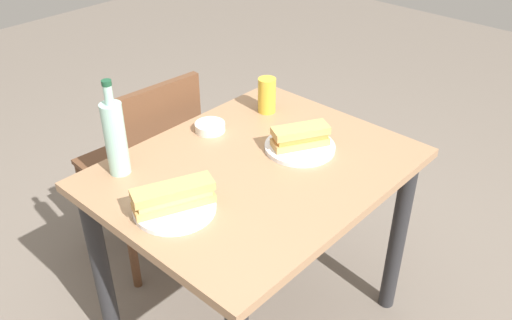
{
  "coord_description": "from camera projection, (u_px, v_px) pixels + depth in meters",
  "views": [
    {
      "loc": [
        -1.07,
        -0.98,
        1.69
      ],
      "look_at": [
        0.0,
        0.0,
        0.75
      ],
      "focal_mm": 38.18,
      "sensor_mm": 36.0,
      "label": 1
    }
  ],
  "objects": [
    {
      "name": "dining_table",
      "position": [
        256.0,
        198.0,
        1.8
      ],
      "size": [
        0.97,
        0.77,
        0.73
      ],
      "color": "#997251",
      "rests_on": "ground"
    },
    {
      "name": "chair_far",
      "position": [
        149.0,
        162.0,
        2.19
      ],
      "size": [
        0.43,
        0.43,
        0.86
      ],
      "color": "brown",
      "rests_on": "ground"
    },
    {
      "name": "plate_near",
      "position": [
        175.0,
        208.0,
        1.54
      ],
      "size": [
        0.24,
        0.24,
        0.01
      ],
      "primitive_type": "cylinder",
      "color": "white",
      "rests_on": "dining_table"
    },
    {
      "name": "baguette_sandwich_near",
      "position": [
        174.0,
        196.0,
        1.52
      ],
      "size": [
        0.24,
        0.16,
        0.07
      ],
      "color": "tan",
      "rests_on": "plate_near"
    },
    {
      "name": "knife_near",
      "position": [
        165.0,
        195.0,
        1.57
      ],
      "size": [
        0.15,
        0.12,
        0.01
      ],
      "color": "silver",
      "rests_on": "plate_near"
    },
    {
      "name": "plate_far",
      "position": [
        300.0,
        147.0,
        1.82
      ],
      "size": [
        0.24,
        0.24,
        0.01
      ],
      "primitive_type": "cylinder",
      "color": "white",
      "rests_on": "dining_table"
    },
    {
      "name": "baguette_sandwich_far",
      "position": [
        300.0,
        136.0,
        1.79
      ],
      "size": [
        0.2,
        0.15,
        0.07
      ],
      "color": "tan",
      "rests_on": "plate_far"
    },
    {
      "name": "knife_far",
      "position": [
        291.0,
        137.0,
        1.85
      ],
      "size": [
        0.17,
        0.07,
        0.01
      ],
      "color": "silver",
      "rests_on": "plate_far"
    },
    {
      "name": "water_bottle",
      "position": [
        115.0,
        137.0,
        1.64
      ],
      "size": [
        0.07,
        0.07,
        0.31
      ],
      "color": "#99C6B7",
      "rests_on": "dining_table"
    },
    {
      "name": "beer_glass",
      "position": [
        267.0,
        95.0,
        2.01
      ],
      "size": [
        0.07,
        0.07,
        0.13
      ],
      "primitive_type": "cylinder",
      "color": "gold",
      "rests_on": "dining_table"
    },
    {
      "name": "olive_bowl",
      "position": [
        210.0,
        127.0,
        1.91
      ],
      "size": [
        0.11,
        0.11,
        0.03
      ],
      "primitive_type": "cylinder",
      "color": "silver",
      "rests_on": "dining_table"
    }
  ]
}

